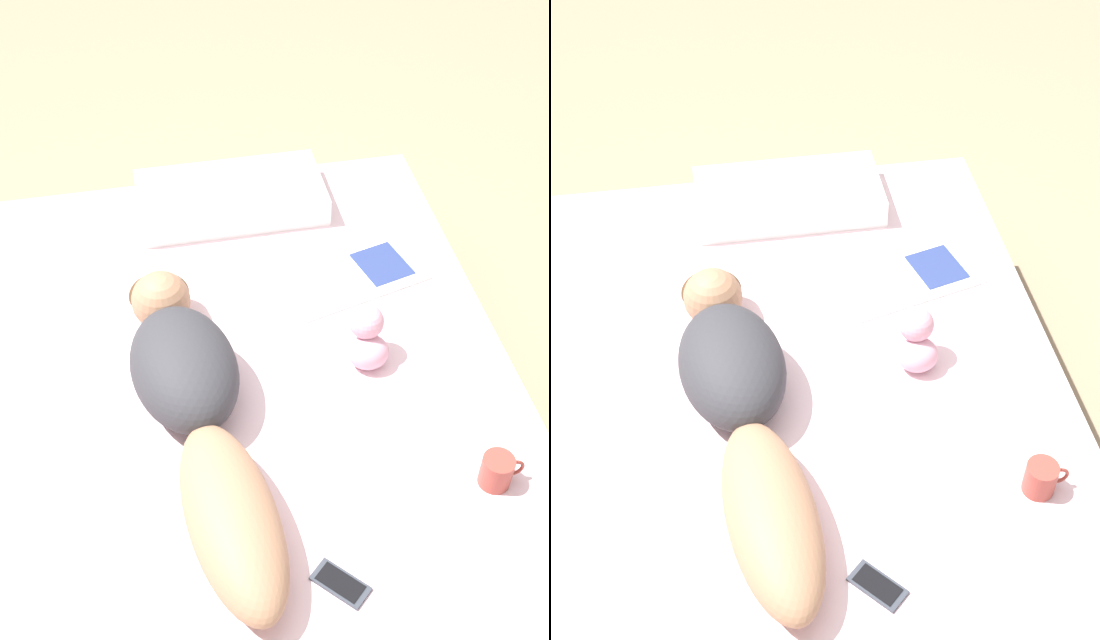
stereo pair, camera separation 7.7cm
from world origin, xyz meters
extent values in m
plane|color=#9E8466|center=(0.00, 0.00, 0.00)|extent=(12.00, 12.00, 0.00)
cube|color=#383333|center=(0.00, 0.00, 0.19)|extent=(1.73, 2.15, 0.37)
cube|color=silver|center=(0.00, 0.00, 0.46)|extent=(1.67, 2.09, 0.17)
ellipsoid|color=#A37556|center=(-0.10, -0.51, 0.63)|extent=(0.29, 0.63, 0.17)
ellipsoid|color=#333338|center=(-0.15, -0.01, 0.65)|extent=(0.35, 0.49, 0.23)
ellipsoid|color=#472D19|center=(-0.19, 0.33, 0.64)|extent=(0.21, 0.20, 0.10)
sphere|color=#A37556|center=(-0.19, 0.30, 0.63)|extent=(0.19, 0.19, 0.19)
cube|color=white|center=(0.34, 0.36, 0.54)|extent=(0.30, 0.32, 0.01)
cube|color=white|center=(0.57, 0.42, 0.54)|extent=(0.30, 0.32, 0.01)
cube|color=navy|center=(0.57, 0.42, 0.55)|extent=(0.20, 0.22, 0.00)
cylinder|color=#993D33|center=(0.62, -0.48, 0.59)|extent=(0.09, 0.09, 0.10)
cylinder|color=black|center=(0.62, -0.48, 0.63)|extent=(0.07, 0.07, 0.01)
torus|color=#993D33|center=(0.67, -0.48, 0.59)|extent=(0.06, 0.01, 0.06)
cube|color=#333842|center=(0.14, -0.70, 0.54)|extent=(0.15, 0.15, 0.01)
cube|color=black|center=(0.14, -0.70, 0.55)|extent=(0.12, 0.13, 0.00)
ellipsoid|color=#DB9EB2|center=(0.40, 0.00, 0.59)|extent=(0.12, 0.11, 0.11)
sphere|color=#DB9EB2|center=(0.40, 0.05, 0.68)|extent=(0.11, 0.11, 0.11)
cube|color=white|center=(0.12, 0.84, 0.59)|extent=(0.67, 0.33, 0.10)
camera|label=1|loc=(-0.23, -1.73, 2.55)|focal=50.00mm
camera|label=2|loc=(-0.16, -1.74, 2.55)|focal=50.00mm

